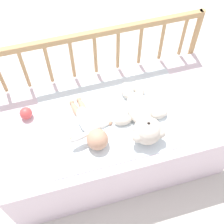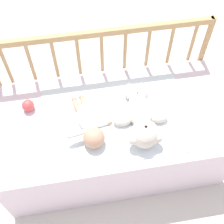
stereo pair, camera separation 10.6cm
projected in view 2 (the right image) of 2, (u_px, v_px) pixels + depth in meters
The scene contains 7 objects.
ground_plane at pixel (112, 153), 2.18m from camera, with size 12.00×12.00×0.00m, color silver.
crib_mattress at pixel (112, 137), 1.99m from camera, with size 1.34×0.68×0.47m.
crib_rail at pixel (102, 59), 1.90m from camera, with size 1.34×0.04×0.80m.
blanket at pixel (116, 118), 1.79m from camera, with size 0.83×0.56×0.01m.
teddy_bear at pixel (142, 120), 1.71m from camera, with size 0.31×0.46×0.16m.
baby at pixel (89, 126), 1.71m from camera, with size 0.27×0.38×0.12m.
toy_ball at pixel (28, 105), 1.79m from camera, with size 0.07×0.07×0.07m.
Camera 2 is at (-0.16, -0.95, 1.98)m, focal length 50.00 mm.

